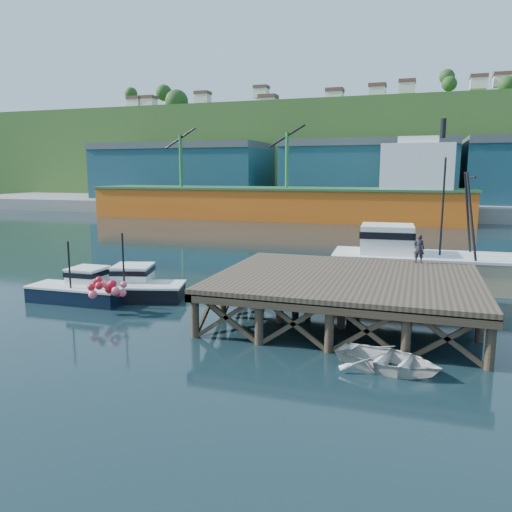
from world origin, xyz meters
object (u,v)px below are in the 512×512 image
at_px(dockworker, 419,249).
at_px(boat_navy, 80,289).
at_px(dinghy, 388,359).
at_px(boat_black, 129,286).
at_px(trawler, 426,261).

bearing_deg(dockworker, boat_navy, 25.96).
height_order(boat_navy, dinghy, boat_navy).
distance_m(boat_navy, dinghy, 17.14).
height_order(boat_black, dinghy, boat_black).
height_order(trawler, dinghy, trawler).
distance_m(boat_black, dockworker, 15.86).
distance_m(boat_black, trawler, 17.61).
bearing_deg(trawler, dockworker, -99.50).
relative_size(boat_navy, dockworker, 3.51).
bearing_deg(dinghy, dockworker, 13.11).
height_order(trawler, dockworker, trawler).
xyz_separation_m(boat_navy, boat_black, (2.24, 1.28, 0.01)).
xyz_separation_m(boat_black, trawler, (15.56, 8.21, 0.91)).
height_order(boat_navy, dockworker, dockworker).
bearing_deg(dinghy, boat_black, 85.33).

